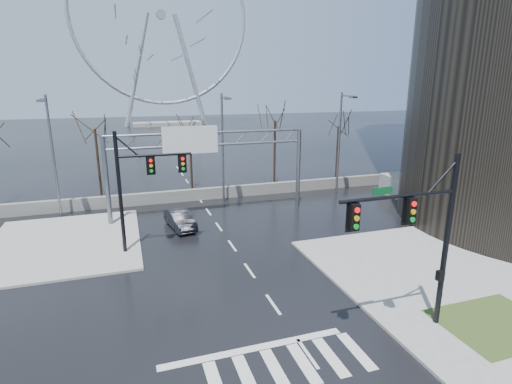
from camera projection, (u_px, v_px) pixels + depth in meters
name	position (u px, v px, depth m)	size (l,w,h in m)	color
ground	(273.00, 304.00, 20.12)	(260.00, 260.00, 0.00)	black
sidewalk_right_ext	(411.00, 261.00, 24.97)	(12.00, 10.00, 0.15)	gray
sidewalk_far	(65.00, 243.00, 27.77)	(10.00, 12.00, 0.15)	gray
grass_strip	(496.00, 324.00, 18.23)	(5.00, 4.00, 0.02)	#2E431C
barrier_wall	(200.00, 194.00, 38.32)	(52.00, 0.50, 1.10)	slate
signal_mast_near	(423.00, 229.00, 16.72)	(5.52, 0.41, 8.00)	black
signal_mast_far	(138.00, 181.00, 25.30)	(4.72, 0.41, 8.00)	black
sign_gantry	(205.00, 155.00, 32.38)	(16.36, 0.40, 7.60)	slate
streetlight_left	(51.00, 148.00, 31.60)	(0.50, 2.55, 10.00)	slate
streetlight_mid	(223.00, 140.00, 35.85)	(0.50, 2.55, 10.00)	slate
streetlight_right	(341.00, 135.00, 39.49)	(0.50, 2.55, 10.00)	slate
tree_left	(96.00, 137.00, 37.38)	(3.75, 3.75, 7.50)	black
tree_center	(190.00, 140.00, 41.24)	(3.25, 3.25, 6.50)	black
tree_right	(275.00, 128.00, 42.78)	(3.90, 3.90, 7.80)	black
tree_far_right	(338.00, 132.00, 45.87)	(3.40, 3.40, 6.80)	black
ferris_wheel	(161.00, 22.00, 101.93)	(45.00, 6.00, 50.91)	gray
car	(180.00, 219.00, 30.71)	(1.46, 4.18, 1.38)	black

